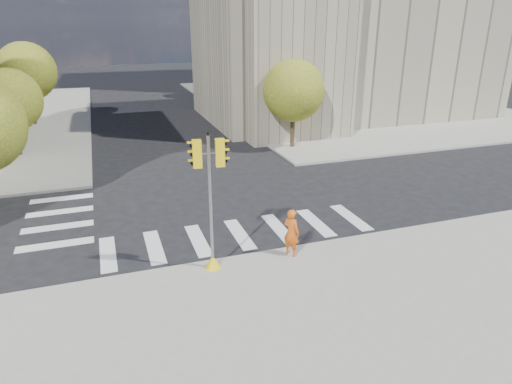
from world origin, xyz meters
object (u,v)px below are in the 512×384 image
at_px(lamp_near, 279,76).
at_px(lamp_far, 229,61).
at_px(traffic_signal, 211,213).
at_px(photographer, 291,232).

distance_m(lamp_near, lamp_far, 14.00).
height_order(lamp_far, traffic_signal, lamp_far).
bearing_deg(lamp_far, traffic_signal, -106.91).
relative_size(traffic_signal, photographer, 2.69).
bearing_deg(lamp_far, photographer, -101.84).
xyz_separation_m(lamp_near, photographer, (-6.83, -18.60, -3.50)).
distance_m(lamp_near, photographer, 20.12).
bearing_deg(lamp_near, traffic_signal, -118.04).
relative_size(lamp_near, photographer, 4.35).
height_order(traffic_signal, photographer, traffic_signal).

